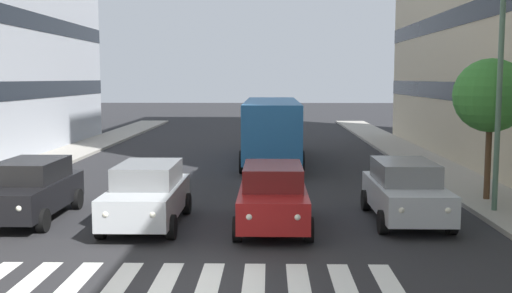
{
  "coord_description": "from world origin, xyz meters",
  "views": [
    {
      "loc": [
        -1.66,
        11.73,
        4.08
      ],
      "look_at": [
        -1.26,
        -5.87,
        2.11
      ],
      "focal_mm": 42.92,
      "sensor_mm": 36.0,
      "label": 1
    }
  ],
  "objects": [
    {
      "name": "car_3",
      "position": [
        5.27,
        -5.57,
        0.89
      ],
      "size": [
        2.02,
        4.44,
        1.72
      ],
      "color": "black",
      "rests_on": "ground_plane"
    },
    {
      "name": "bus_behind_traffic",
      "position": [
        -1.75,
        -17.92,
        1.86
      ],
      "size": [
        2.78,
        10.5,
        3.0
      ],
      "color": "#286BAD",
      "rests_on": "ground_plane"
    },
    {
      "name": "car_1",
      "position": [
        -1.75,
        -4.75,
        0.89
      ],
      "size": [
        2.02,
        4.44,
        1.72
      ],
      "color": "maroon",
      "rests_on": "ground_plane"
    },
    {
      "name": "car_0",
      "position": [
        -5.54,
        -5.59,
        0.89
      ],
      "size": [
        2.02,
        4.44,
        1.72
      ],
      "color": "#B2B7BC",
      "rests_on": "ground_plane"
    },
    {
      "name": "street_tree_1",
      "position": [
        -8.77,
        -8.16,
        3.52
      ],
      "size": [
        2.38,
        2.38,
        4.58
      ],
      "color": "#513823",
      "rests_on": "sidewalk_left"
    },
    {
      "name": "ground_plane",
      "position": [
        0.0,
        0.0,
        0.0
      ],
      "size": [
        180.0,
        180.0,
        0.0
      ],
      "primitive_type": "plane",
      "color": "#262628"
    },
    {
      "name": "street_lamp_left",
      "position": [
        -7.97,
        -6.42,
        4.63
      ],
      "size": [
        2.78,
        0.28,
        7.37
      ],
      "color": "#4C6B56",
      "rests_on": "sidewalk_left"
    },
    {
      "name": "crosswalk_markings",
      "position": [
        -0.0,
        0.0,
        0.0
      ],
      "size": [
        8.55,
        2.8,
        0.01
      ],
      "color": "silver",
      "rests_on": "ground_plane"
    },
    {
      "name": "car_2",
      "position": [
        1.74,
        -4.93,
        0.89
      ],
      "size": [
        2.02,
        4.44,
        1.72
      ],
      "color": "#B2B7BC",
      "rests_on": "ground_plane"
    }
  ]
}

